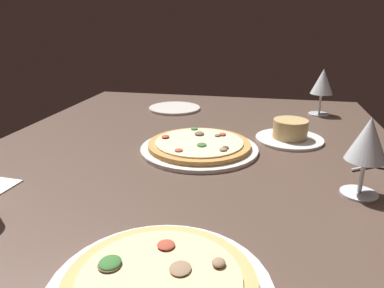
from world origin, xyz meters
TOP-DOWN VIEW (x-y plane):
  - dining_table at (0.00, 0.00)cm, footprint 150.00×110.00cm
  - pizza_main at (-7.22, 2.36)cm, footprint 30.38×30.38cm
  - pizza_side at (44.11, 6.88)cm, footprint 28.66×28.66cm
  - ramekin_on_saucer at (-20.27, 25.68)cm, footprint 18.68×18.68cm
  - wine_glass_far at (10.41, 37.48)cm, footprint 7.58×7.58cm
  - wine_glass_near at (-51.69, 37.37)cm, footprint 7.63×7.63cm
  - side_plate at (-48.46, -14.72)cm, footprint 19.06×19.06cm
  - spoon at (-4.75, 44.13)cm, footprint 7.06×9.15cm

SIDE VIEW (x-z plane):
  - dining_table at x=0.00cm, z-range 0.00..4.00cm
  - side_plate at x=-48.46cm, z-range 4.00..4.90cm
  - spoon at x=-4.75cm, z-range 3.96..4.96cm
  - pizza_side at x=44.11cm, z-range 3.48..6.87cm
  - pizza_main at x=-7.22cm, z-range 3.52..6.86cm
  - ramekin_on_saucer at x=-20.27cm, z-range 3.28..9.30cm
  - wine_glass_far at x=10.41cm, z-range 7.12..22.80cm
  - wine_glass_near at x=-51.69cm, z-range 7.15..23.28cm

